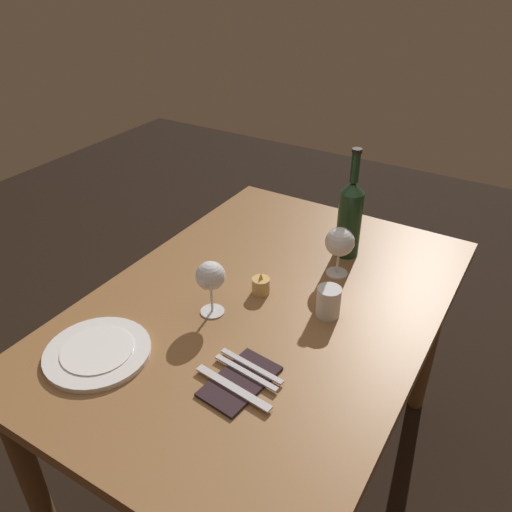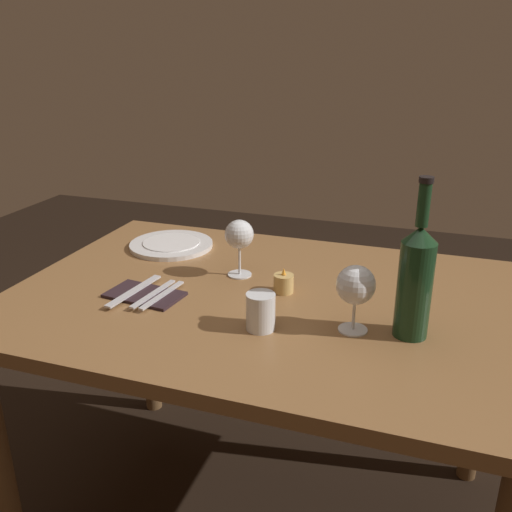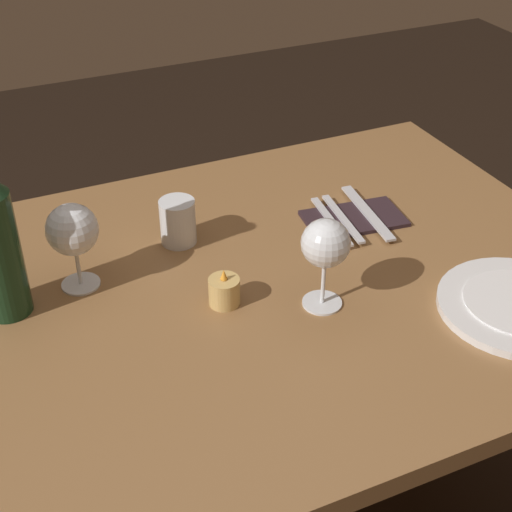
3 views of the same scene
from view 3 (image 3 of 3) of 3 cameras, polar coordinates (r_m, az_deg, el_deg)
name	(u,v)px [view 3 (image 3 of 3)]	position (r m, az deg, el deg)	size (l,w,h in m)	color
dining_table	(239,328)	(1.33, -1.28, -5.48)	(1.30, 0.90, 0.74)	olive
wine_glass_left	(326,245)	(1.18, 5.30, 0.83)	(0.08, 0.08, 0.16)	white
wine_glass_right	(72,231)	(1.26, -13.75, 1.85)	(0.09, 0.09, 0.16)	white
water_tumbler	(178,223)	(1.38, -5.93, 2.47)	(0.07, 0.07, 0.09)	white
votive_candle	(224,292)	(1.23, -2.42, -2.74)	(0.05, 0.05, 0.07)	#DBB266
folded_napkin	(354,219)	(1.47, 7.43, 2.84)	(0.20, 0.13, 0.01)	#2D1E23
fork_inner	(343,218)	(1.45, 6.60, 2.85)	(0.03, 0.18, 0.00)	silver
fork_outer	(331,221)	(1.44, 5.73, 2.64)	(0.03, 0.18, 0.00)	silver
table_knife	(367,212)	(1.48, 8.45, 3.29)	(0.04, 0.21, 0.00)	silver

